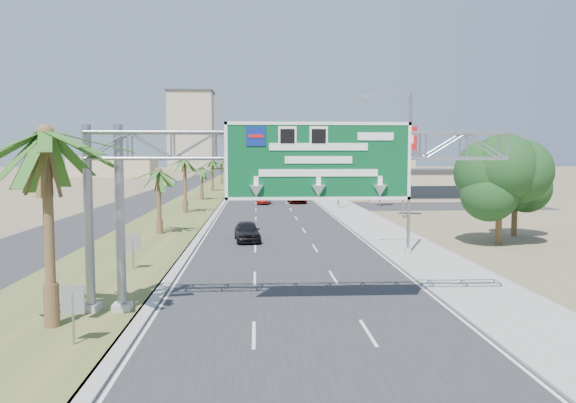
# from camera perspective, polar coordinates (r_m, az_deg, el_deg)

# --- Properties ---
(road) EXTENTS (12.00, 300.00, 0.02)m
(road) POSITION_cam_1_polar(r_m,az_deg,el_deg) (122.20, -2.30, 1.78)
(road) COLOR #28282B
(road) RESTS_ON ground
(sidewalk_right) EXTENTS (4.00, 300.00, 0.10)m
(sidewalk_right) POSITION_cam_1_polar(r_m,az_deg,el_deg) (122.63, 1.68, 1.81)
(sidewalk_right) COLOR #9E9B93
(sidewalk_right) RESTS_ON ground
(median_grass) EXTENTS (7.00, 300.00, 0.12)m
(median_grass) POSITION_cam_1_polar(r_m,az_deg,el_deg) (122.46, -6.99, 1.78)
(median_grass) COLOR #4A5827
(median_grass) RESTS_ON ground
(opposing_road) EXTENTS (8.00, 300.00, 0.02)m
(opposing_road) POSITION_cam_1_polar(r_m,az_deg,el_deg) (123.12, -10.24, 1.73)
(opposing_road) COLOR #28282B
(opposing_road) RESTS_ON ground
(sign_gantry) EXTENTS (16.75, 1.24, 7.50)m
(sign_gantry) POSITION_cam_1_polar(r_m,az_deg,el_deg) (21.97, -1.08, 4.29)
(sign_gantry) COLOR gray
(sign_gantry) RESTS_ON ground
(palm_near) EXTENTS (5.70, 5.70, 8.35)m
(palm_near) POSITION_cam_1_polar(r_m,az_deg,el_deg) (21.34, -23.41, 6.24)
(palm_near) COLOR brown
(palm_near) RESTS_ON ground
(palm_row_b) EXTENTS (3.99, 3.99, 5.95)m
(palm_row_b) POSITION_cam_1_polar(r_m,az_deg,el_deg) (44.71, -13.02, 2.89)
(palm_row_b) COLOR brown
(palm_row_b) RESTS_ON ground
(palm_row_c) EXTENTS (3.99, 3.99, 6.75)m
(palm_row_c) POSITION_cam_1_polar(r_m,az_deg,el_deg) (60.52, -10.45, 4.10)
(palm_row_c) COLOR brown
(palm_row_c) RESTS_ON ground
(palm_row_d) EXTENTS (3.99, 3.99, 5.45)m
(palm_row_d) POSITION_cam_1_polar(r_m,az_deg,el_deg) (78.42, -8.78, 3.33)
(palm_row_d) COLOR brown
(palm_row_d) RESTS_ON ground
(palm_row_e) EXTENTS (3.99, 3.99, 6.15)m
(palm_row_e) POSITION_cam_1_polar(r_m,az_deg,el_deg) (97.34, -7.69, 3.99)
(palm_row_e) COLOR brown
(palm_row_e) RESTS_ON ground
(palm_row_f) EXTENTS (3.99, 3.99, 5.75)m
(palm_row_f) POSITION_cam_1_polar(r_m,az_deg,el_deg) (122.28, -6.77, 3.96)
(palm_row_f) COLOR brown
(palm_row_f) RESTS_ON ground
(streetlight_near) EXTENTS (3.27, 0.44, 10.00)m
(streetlight_near) POSITION_cam_1_polar(r_m,az_deg,el_deg) (35.28, 11.90, 2.13)
(streetlight_near) COLOR gray
(streetlight_near) RESTS_ON ground
(streetlight_mid) EXTENTS (3.27, 0.44, 10.00)m
(streetlight_mid) POSITION_cam_1_polar(r_m,az_deg,el_deg) (64.70, 4.98, 3.33)
(streetlight_mid) COLOR gray
(streetlight_mid) RESTS_ON ground
(streetlight_far) EXTENTS (3.27, 0.44, 10.00)m
(streetlight_far) POSITION_cam_1_polar(r_m,az_deg,el_deg) (100.46, 2.06, 3.82)
(streetlight_far) COLOR gray
(streetlight_far) RESTS_ON ground
(signal_mast) EXTENTS (10.28, 0.71, 8.00)m
(signal_mast) POSITION_cam_1_polar(r_m,az_deg,el_deg) (84.31, 1.62, 3.77)
(signal_mast) COLOR gray
(signal_mast) RESTS_ON ground
(store_building) EXTENTS (18.00, 10.00, 4.00)m
(store_building) POSITION_cam_1_polar(r_m,az_deg,el_deg) (81.71, 13.82, 1.60)
(store_building) COLOR tan
(store_building) RESTS_ON ground
(oak_near) EXTENTS (4.50, 4.50, 6.80)m
(oak_near) POSITION_cam_1_polar(r_m,az_deg,el_deg) (41.64, 20.74, 2.07)
(oak_near) COLOR brown
(oak_near) RESTS_ON ground
(oak_far) EXTENTS (3.50, 3.50, 5.60)m
(oak_far) POSITION_cam_1_polar(r_m,az_deg,el_deg) (46.55, 22.10, 1.40)
(oak_far) COLOR brown
(oak_far) RESTS_ON ground
(median_signback_a) EXTENTS (0.75, 0.08, 2.08)m
(median_signback_a) POSITION_cam_1_polar(r_m,az_deg,el_deg) (19.57, -21.03, -9.71)
(median_signback_a) COLOR gray
(median_signback_a) RESTS_ON ground
(median_signback_b) EXTENTS (0.75, 0.08, 2.08)m
(median_signback_b) POSITION_cam_1_polar(r_m,az_deg,el_deg) (31.12, -15.48, -4.28)
(median_signback_b) COLOR gray
(median_signback_b) RESTS_ON ground
(tower_distant) EXTENTS (20.00, 16.00, 35.00)m
(tower_distant) POSITION_cam_1_polar(r_m,az_deg,el_deg) (264.00, -9.81, 7.08)
(tower_distant) COLOR tan
(tower_distant) RESTS_ON ground
(building_distant_left) EXTENTS (24.00, 14.00, 6.00)m
(building_distant_left) POSITION_cam_1_polar(r_m,az_deg,el_deg) (177.39, -17.28, 3.44)
(building_distant_left) COLOR tan
(building_distant_left) RESTS_ON ground
(building_distant_right) EXTENTS (20.00, 12.00, 5.00)m
(building_distant_right) POSITION_cam_1_polar(r_m,az_deg,el_deg) (155.38, 8.67, 3.27)
(building_distant_right) COLOR tan
(building_distant_right) RESTS_ON ground
(car_left_lane) EXTENTS (2.13, 4.44, 1.46)m
(car_left_lane) POSITION_cam_1_polar(r_m,az_deg,el_deg) (40.75, -4.17, -3.05)
(car_left_lane) COLOR black
(car_left_lane) RESTS_ON ground
(car_mid_lane) EXTENTS (1.94, 4.28, 1.36)m
(car_mid_lane) POSITION_cam_1_polar(r_m,az_deg,el_deg) (71.93, -2.47, 0.28)
(car_mid_lane) COLOR maroon
(car_mid_lane) RESTS_ON ground
(car_right_lane) EXTENTS (2.33, 4.91, 1.35)m
(car_right_lane) POSITION_cam_1_polar(r_m,az_deg,el_deg) (73.31, 0.92, 0.36)
(car_right_lane) COLOR gray
(car_right_lane) RESTS_ON ground
(car_far) EXTENTS (2.38, 4.72, 1.31)m
(car_far) POSITION_cam_1_polar(r_m,az_deg,el_deg) (91.81, -5.29, 1.20)
(car_far) COLOR black
(car_far) RESTS_ON ground
(pole_sign_red_near) EXTENTS (2.31, 1.26, 9.21)m
(pole_sign_red_near) POSITION_cam_1_polar(r_m,az_deg,el_deg) (56.44, 11.73, 5.67)
(pole_sign_red_near) COLOR gray
(pole_sign_red_near) RESTS_ON ground
(pole_sign_blue) EXTENTS (2.00, 0.36, 6.65)m
(pole_sign_blue) POSITION_cam_1_polar(r_m,az_deg,el_deg) (68.58, 9.36, 3.41)
(pole_sign_blue) COLOR gray
(pole_sign_blue) RESTS_ON ground
(pole_sign_red_far) EXTENTS (2.20, 0.89, 8.93)m
(pole_sign_red_far) POSITION_cam_1_polar(r_m,az_deg,el_deg) (90.74, 5.47, 5.22)
(pole_sign_red_far) COLOR gray
(pole_sign_red_far) RESTS_ON ground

